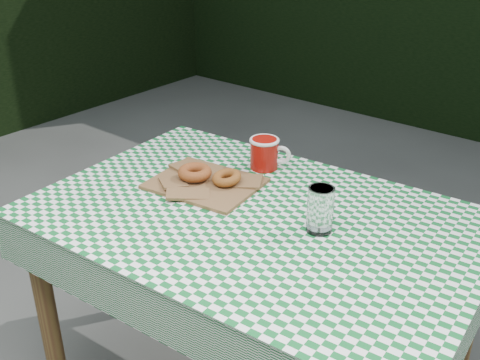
% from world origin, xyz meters
% --- Properties ---
extents(table, '(1.27, 0.89, 0.75)m').
position_xyz_m(table, '(0.09, -0.03, 0.38)').
color(table, brown).
rests_on(table, ground).
extents(tablecloth, '(1.29, 0.91, 0.01)m').
position_xyz_m(tablecloth, '(0.09, -0.03, 0.75)').
color(tablecloth, '#0E5924').
rests_on(tablecloth, table).
extents(paper_bag, '(0.35, 0.29, 0.02)m').
position_xyz_m(paper_bag, '(-0.14, 0.02, 0.76)').
color(paper_bag, brown).
rests_on(paper_bag, tablecloth).
extents(bagel_front, '(0.12, 0.12, 0.03)m').
position_xyz_m(bagel_front, '(-0.18, 0.01, 0.79)').
color(bagel_front, '#A15021').
rests_on(bagel_front, paper_bag).
extents(bagel_back, '(0.12, 0.12, 0.03)m').
position_xyz_m(bagel_back, '(-0.08, 0.05, 0.79)').
color(bagel_back, brown).
rests_on(bagel_back, paper_bag).
extents(coffee_mug, '(0.24, 0.24, 0.10)m').
position_xyz_m(coffee_mug, '(-0.07, 0.23, 0.81)').
color(coffee_mug, '#9F100A').
rests_on(coffee_mug, tablecloth).
extents(drinking_glass, '(0.09, 0.09, 0.13)m').
position_xyz_m(drinking_glass, '(0.27, 0.01, 0.82)').
color(drinking_glass, white).
rests_on(drinking_glass, tablecloth).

